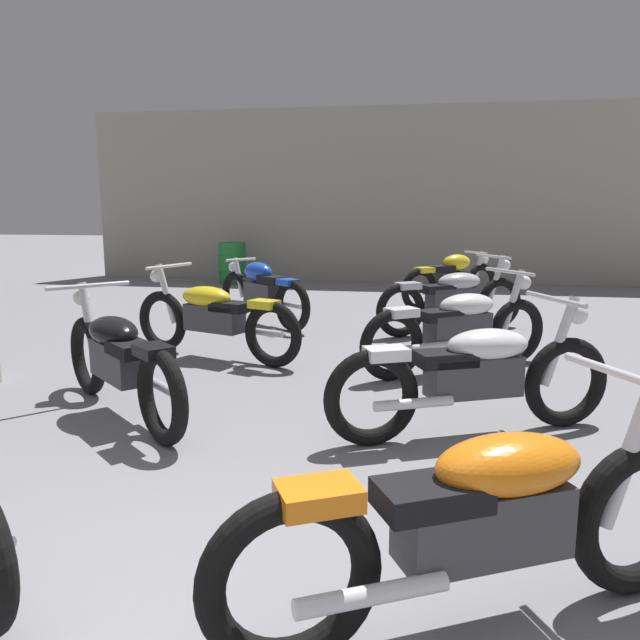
{
  "coord_description": "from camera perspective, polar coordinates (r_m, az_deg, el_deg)",
  "views": [
    {
      "loc": [
        0.97,
        -1.43,
        1.61
      ],
      "look_at": [
        0.0,
        4.31,
        0.55
      ],
      "focal_mm": 35.49,
      "sensor_mm": 36.0,
      "label": 1
    }
  ],
  "objects": [
    {
      "name": "back_wall",
      "position": [
        13.52,
        5.62,
        11.11
      ],
      "size": [
        12.57,
        0.24,
        3.6
      ],
      "primitive_type": "cube",
      "color": "#9E998E",
      "rests_on": "ground"
    },
    {
      "name": "motorcycle_left_row_1",
      "position": [
        5.09,
        -17.67,
        -3.34
      ],
      "size": [
        1.68,
        1.54,
        0.97
      ],
      "color": "black",
      "rests_on": "ground"
    },
    {
      "name": "motorcycle_left_row_2",
      "position": [
        6.77,
        -9.6,
        0.33
      ],
      "size": [
        2.07,
        0.98,
        0.97
      ],
      "color": "black",
      "rests_on": "ground"
    },
    {
      "name": "motorcycle_left_row_3",
      "position": [
        8.6,
        -5.23,
        2.61
      ],
      "size": [
        1.58,
        1.34,
        0.88
      ],
      "color": "black",
      "rests_on": "ground"
    },
    {
      "name": "motorcycle_right_row_0",
      "position": [
        2.57,
        14.77,
        -16.83
      ],
      "size": [
        1.98,
        1.13,
        0.97
      ],
      "color": "black",
      "rests_on": "ground"
    },
    {
      "name": "motorcycle_right_row_1",
      "position": [
        4.56,
        13.83,
        -4.71
      ],
      "size": [
        2.03,
        1.06,
        0.97
      ],
      "color": "black",
      "rests_on": "ground"
    },
    {
      "name": "motorcycle_right_row_2",
      "position": [
        6.29,
        12.44,
        -0.53
      ],
      "size": [
        1.84,
        1.34,
        0.97
      ],
      "color": "black",
      "rests_on": "ground"
    },
    {
      "name": "motorcycle_right_row_3",
      "position": [
        8.2,
        11.91,
        2.0
      ],
      "size": [
        1.89,
        1.27,
        0.97
      ],
      "color": "black",
      "rests_on": "ground"
    },
    {
      "name": "motorcycle_right_row_4",
      "position": [
        10.17,
        11.8,
        3.63
      ],
      "size": [
        1.55,
        1.38,
        0.88
      ],
      "color": "black",
      "rests_on": "ground"
    },
    {
      "name": "oil_drum",
      "position": [
        13.22,
        -7.91,
        5.11
      ],
      "size": [
        0.59,
        0.59,
        0.85
      ],
      "color": "#1E722D",
      "rests_on": "ground"
    }
  ]
}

